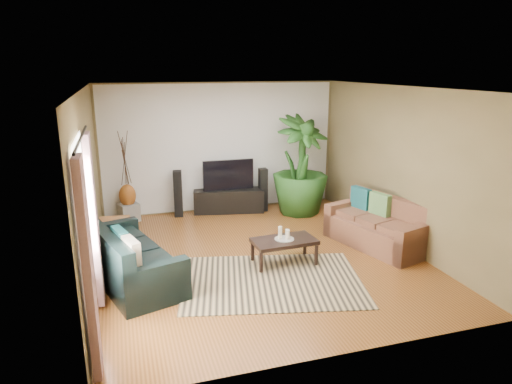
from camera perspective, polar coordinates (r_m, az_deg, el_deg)
name	(u,v)px	position (r m, az deg, el deg)	size (l,w,h in m)	color
floor	(260,257)	(7.52, 0.45, -8.12)	(5.50, 5.50, 0.00)	brown
ceiling	(260,88)	(6.90, 0.50, 12.89)	(5.50, 5.50, 0.00)	white
wall_back	(221,148)	(9.70, -4.40, 5.56)	(5.00, 5.00, 0.00)	brown
wall_front	(342,238)	(4.66, 10.67, -5.72)	(5.00, 5.00, 0.00)	brown
wall_left	(90,189)	(6.80, -20.07, 0.37)	(5.50, 5.50, 0.00)	brown
wall_right	(399,167)	(8.18, 17.46, 3.03)	(5.50, 5.50, 0.00)	brown
backwall_panel	(221,148)	(9.69, -4.39, 5.56)	(4.90, 4.90, 0.00)	white
window_pane	(84,221)	(5.25, -20.66, -3.44)	(1.80, 1.80, 0.00)	white
curtain_near	(88,271)	(4.64, -20.25, -9.23)	(0.08, 0.35, 2.20)	gray
curtain_far	(94,221)	(6.04, -19.59, -3.42)	(0.08, 0.35, 2.20)	gray
curtain_rod	(81,138)	(5.04, -21.06, 6.33)	(0.03, 0.03, 1.90)	black
sofa_left	(130,252)	(6.85, -15.43, -7.30)	(2.09, 0.90, 0.85)	black
sofa_right	(376,223)	(8.08, 14.81, -3.73)	(1.78, 0.80, 0.85)	brown
area_rug	(272,281)	(6.74, 2.02, -11.01)	(2.57, 1.82, 0.01)	tan
coffee_table	(284,251)	(7.24, 3.53, -7.41)	(0.98, 0.53, 0.40)	black
candle_tray	(284,239)	(7.16, 3.56, -5.88)	(0.30, 0.30, 0.01)	#979792
candle_tall	(280,232)	(7.13, 3.03, -5.07)	(0.06, 0.06, 0.20)	white
candle_mid	(288,235)	(7.11, 3.98, -5.34)	(0.06, 0.06, 0.15)	white
candle_short	(287,233)	(7.21, 3.92, -5.14)	(0.06, 0.06, 0.12)	beige
tv_stand	(229,201)	(9.73, -3.43, -1.07)	(1.47, 0.44, 0.49)	black
television	(228,175)	(9.59, -3.48, 2.16)	(1.08, 0.06, 0.64)	black
speaker_left	(178,194)	(9.49, -9.72, -0.22)	(0.17, 0.19, 0.96)	black
speaker_right	(263,190)	(9.73, 0.88, 0.29)	(0.17, 0.19, 0.93)	black
potted_plant	(300,165)	(9.50, 5.55, 3.34)	(1.15, 1.15, 2.05)	#22501A
plant_pot	(299,206)	(9.72, 5.42, -1.72)	(0.38, 0.38, 0.29)	black
pedestal	(129,212)	(9.51, -15.62, -2.44)	(0.36, 0.36, 0.36)	gray
vase	(127,196)	(9.41, -15.77, -0.44)	(0.33, 0.33, 0.46)	brown
side_table	(114,235)	(8.04, -17.28, -5.21)	(0.51, 0.51, 0.54)	olive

